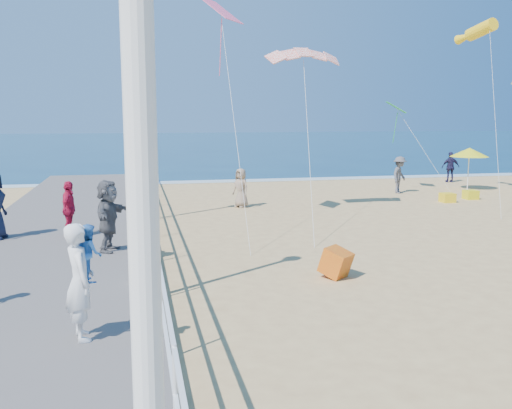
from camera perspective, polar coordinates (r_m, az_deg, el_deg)
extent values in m
plane|color=tan|center=(13.21, 12.64, -7.85)|extent=(160.00, 160.00, 0.00)
cube|color=#0C314B|center=(76.74, -8.08, 6.06)|extent=(160.00, 90.00, 0.05)
cube|color=white|center=(32.63, -2.50, 2.37)|extent=(160.00, 1.20, 0.04)
cube|color=slate|center=(12.19, -21.78, -8.73)|extent=(5.00, 44.00, 0.40)
cube|color=white|center=(11.70, -10.23, -2.62)|extent=(0.05, 42.00, 0.06)
cube|color=white|center=(11.81, -10.16, -5.00)|extent=(0.05, 42.00, 0.04)
cylinder|color=white|center=(2.63, -10.89, -11.69)|extent=(0.14, 0.14, 4.70)
cylinder|color=white|center=(11.92, -11.55, -7.15)|extent=(0.36, 0.36, 0.20)
cylinder|color=white|center=(11.50, -11.92, 4.18)|extent=(0.14, 0.14, 4.70)
sphere|color=white|center=(11.59, -12.36, 17.34)|extent=(0.44, 0.44, 0.44)
cylinder|color=white|center=(20.72, -11.84, -0.31)|extent=(0.36, 0.36, 0.20)
cylinder|color=white|center=(20.48, -12.05, 6.19)|extent=(0.14, 0.14, 4.70)
sphere|color=white|center=(20.53, -12.30, 13.59)|extent=(0.44, 0.44, 0.44)
imported|color=silver|center=(9.02, -17.22, -7.39)|extent=(0.58, 0.74, 1.79)
imported|color=#387FD2|center=(9.05, -16.31, -4.66)|extent=(0.44, 0.51, 0.89)
imported|color=#B7163B|center=(16.63, -18.19, -0.45)|extent=(0.54, 0.97, 1.56)
imported|color=#4E4F53|center=(14.60, -14.56, -1.08)|extent=(1.01, 1.75, 1.79)
imported|color=#504F54|center=(28.50, 14.16, 2.90)|extent=(1.30, 1.28, 1.79)
imported|color=#1E1B3D|center=(34.01, 18.88, 3.56)|extent=(1.06, 0.58, 1.71)
imported|color=gray|center=(23.40, -1.52, 1.67)|extent=(0.86, 0.94, 1.61)
cube|color=red|center=(13.49, 7.99, -6.04)|extent=(0.88, 0.90, 0.74)
cylinder|color=white|center=(30.70, 20.45, 3.03)|extent=(0.05, 0.05, 1.80)
cone|color=yellow|center=(30.62, 20.56, 4.91)|extent=(1.90, 1.90, 0.45)
cube|color=yellow|center=(26.20, 18.59, 0.66)|extent=(0.55, 0.55, 0.40)
cube|color=yellow|center=(27.52, 20.67, 0.92)|extent=(0.55, 0.55, 0.40)
cylinder|color=yellow|center=(27.78, 21.60, 15.94)|extent=(0.98, 2.51, 1.04)
cube|color=#FF5D8E|center=(19.79, -3.60, 18.86)|extent=(1.66, 1.72, 0.82)
cube|color=green|center=(29.05, 13.82, 9.41)|extent=(1.29, 1.37, 0.56)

